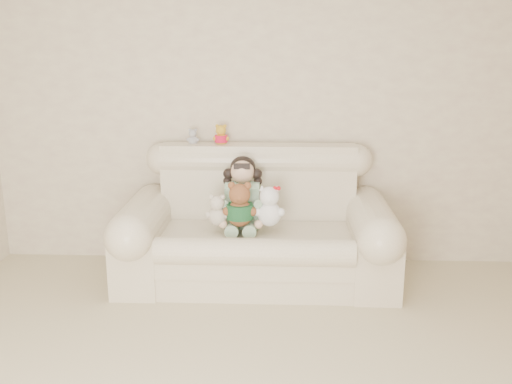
% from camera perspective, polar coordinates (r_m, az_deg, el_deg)
% --- Properties ---
extents(wall_back, '(4.50, 0.00, 4.50)m').
position_cam_1_polar(wall_back, '(4.79, 0.75, 8.21)').
color(wall_back, beige).
rests_on(wall_back, ground).
extents(sofa, '(2.10, 0.95, 1.03)m').
position_cam_1_polar(sofa, '(4.45, 0.06, -2.60)').
color(sofa, '#FFF3CD').
rests_on(sofa, floor).
extents(seated_child, '(0.35, 0.42, 0.57)m').
position_cam_1_polar(seated_child, '(4.49, -1.32, 0.01)').
color(seated_child, '#2C7439').
rests_on(seated_child, sofa).
extents(brown_teddy, '(0.29, 0.25, 0.39)m').
position_cam_1_polar(brown_teddy, '(4.28, -1.60, -0.80)').
color(brown_teddy, brown).
rests_on(brown_teddy, sofa).
extents(white_cat, '(0.27, 0.23, 0.36)m').
position_cam_1_polar(white_cat, '(4.29, 1.31, -0.96)').
color(white_cat, white).
rests_on(white_cat, sofa).
extents(cream_teddy, '(0.20, 0.17, 0.28)m').
position_cam_1_polar(cream_teddy, '(4.31, -3.82, -1.49)').
color(cream_teddy, beige).
rests_on(cream_teddy, sofa).
extents(yellow_mini_bear, '(0.15, 0.13, 0.21)m').
position_cam_1_polar(yellow_mini_bear, '(4.70, -3.45, 5.77)').
color(yellow_mini_bear, gold).
rests_on(yellow_mini_bear, sofa).
extents(grey_mini_plush, '(0.12, 0.11, 0.16)m').
position_cam_1_polar(grey_mini_plush, '(4.75, -6.20, 5.52)').
color(grey_mini_plush, '#B8B9C0').
rests_on(grey_mini_plush, sofa).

